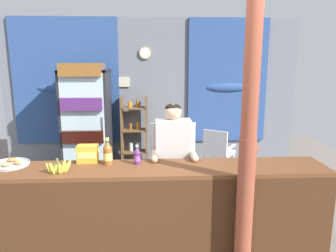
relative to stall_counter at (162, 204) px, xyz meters
name	(u,v)px	position (x,y,z in m)	size (l,w,h in m)	color
ground_plane	(153,210)	(-0.09, 1.00, -0.57)	(8.28, 8.28, 0.00)	slate
back_wall_curtained	(149,92)	(-0.13, 2.95, 0.84)	(5.40, 0.22, 2.74)	slate
stall_counter	(162,204)	(0.00, 0.00, 0.00)	(3.40, 0.55, 0.92)	brown
timber_post	(248,144)	(0.76, -0.28, 0.68)	(0.18, 0.16, 2.61)	brown
drink_fridge	(86,116)	(-1.19, 2.33, 0.51)	(0.77, 0.74, 1.94)	#232328
bottle_shelf_rack	(134,132)	(-0.41, 2.68, 0.13)	(0.48, 0.28, 1.35)	brown
plastic_lawn_chair	(218,150)	(1.01, 2.13, -0.07)	(0.61, 0.61, 0.86)	silver
shopkeeper	(173,152)	(0.15, 0.53, 0.38)	(0.51, 0.42, 1.51)	#28282D
soda_bottle_iced_tea	(108,153)	(-0.56, 0.23, 0.47)	(0.09, 0.09, 0.28)	brown
soda_bottle_grape_soda	(137,156)	(-0.25, 0.22, 0.44)	(0.07, 0.07, 0.21)	#56286B
snack_box_choco_powder	(88,154)	(-0.78, 0.32, 0.44)	(0.21, 0.14, 0.19)	gold
pastry_tray	(9,164)	(-1.57, 0.24, 0.37)	(0.39, 0.39, 0.07)	#BCBCC1
banana_bunch	(59,168)	(-0.99, -0.02, 0.41)	(0.26, 0.06, 0.16)	#DBCC42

